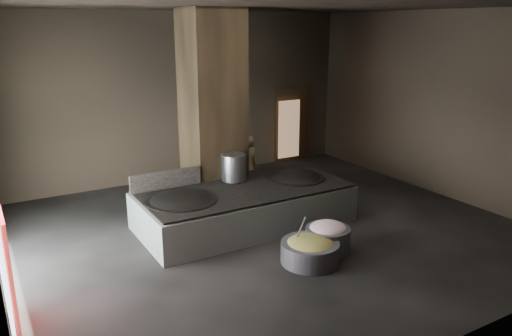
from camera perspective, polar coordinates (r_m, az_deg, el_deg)
floor at (r=10.54m, az=1.27°, el=-7.38°), size 10.00×9.00×0.10m
ceiling at (r=9.67m, az=1.45°, el=18.48°), size 10.00×9.00×0.10m
back_wall at (r=13.88m, az=-8.59°, el=8.07°), size 10.00×0.10×4.50m
front_wall at (r=6.54m, az=22.67°, el=-2.07°), size 10.00×0.10×4.50m
right_wall at (r=13.17m, az=20.59°, el=6.81°), size 0.10×9.00×4.50m
pillar at (r=11.36m, az=-4.99°, el=6.43°), size 1.20×1.20×4.50m
hearth_platform at (r=10.69m, az=-1.34°, el=-4.49°), size 4.45×2.14×0.77m
platform_cap at (r=10.55m, az=-1.36°, el=-2.32°), size 4.35×2.09×0.03m
wok_left at (r=9.95m, az=-8.56°, el=-4.05°), size 1.40×1.40×0.39m
wok_left_rim at (r=9.93m, az=-8.58°, el=-3.67°), size 1.43×1.43×0.05m
wok_right at (r=11.29m, az=4.54°, el=-1.46°), size 1.30×1.30×0.37m
wok_right_rim at (r=11.27m, az=4.55°, el=-1.12°), size 1.33×1.33×0.05m
stock_pot at (r=10.94m, az=-2.53°, el=0.08°), size 0.54×0.54×0.58m
splash_guard at (r=10.57m, az=-10.24°, el=-1.31°), size 1.55×0.06×0.39m
cook at (r=12.34m, az=-0.97°, el=0.23°), size 0.60×0.42×1.54m
veg_basin at (r=9.17m, az=6.18°, el=-9.55°), size 1.38×1.38×0.39m
veg_fill at (r=9.10m, az=6.21°, el=-8.67°), size 0.87×0.87×0.27m
ladle at (r=9.05m, az=4.91°, el=-7.39°), size 0.05×0.42×0.75m
meat_basin at (r=9.63m, az=8.18°, el=-8.07°), size 0.92×0.92×0.46m
meat_fill at (r=9.54m, az=8.23°, el=-6.88°), size 0.70×0.70×0.27m
doorway_near at (r=14.47m, az=-3.84°, el=3.91°), size 1.18×0.08×2.38m
doorway_near_glow at (r=14.57m, az=-3.90°, el=3.80°), size 0.76×0.04×1.80m
doorway_far at (r=15.66m, az=4.08°, el=4.84°), size 1.18×0.08×2.38m
doorway_far_glow at (r=15.37m, az=3.78°, el=4.45°), size 0.75×0.04×1.77m
pavilion_sliver at (r=7.86m, az=-26.37°, el=-10.50°), size 0.05×0.90×1.70m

